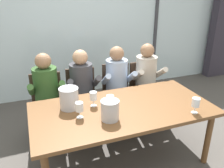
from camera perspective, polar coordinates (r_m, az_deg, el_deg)
name	(u,v)px	position (r m, az deg, el deg)	size (l,w,h in m)	color
ground	(98,119)	(3.83, -3.45, -8.53)	(14.00, 14.00, 0.00)	#4C4742
window_glass_panel	(78,27)	(4.45, -8.43, 13.66)	(7.24, 0.03, 2.60)	silver
window_mullion_right	(156,23)	(5.03, 10.66, 14.57)	(0.06, 0.06, 2.60)	#38383D
hillside_vineyard	(50,15)	(8.84, -14.96, 15.97)	(13.24, 2.40, 2.07)	#386633
curtain_heavy_drape	(224,20)	(5.92, 25.73, 13.99)	(0.56, 0.20, 2.60)	#332D38
dining_table	(123,113)	(2.69, 2.64, -7.06)	(2.04, 1.02, 0.73)	brown
chair_near_curtain	(47,100)	(3.38, -15.54, -3.89)	(0.47, 0.47, 0.89)	#332319
chair_left_of_center	(82,94)	(3.47, -7.40, -2.47)	(0.48, 0.48, 0.89)	#332319
chair_center	(117,88)	(3.63, 1.18, -1.05)	(0.50, 0.50, 0.89)	#332319
chair_right_of_center	(144,85)	(3.79, 7.92, -0.21)	(0.49, 0.49, 0.89)	#332319
person_olive_shirt	(47,92)	(3.20, -15.66, -2.00)	(0.47, 0.62, 1.21)	#2D5123
person_charcoal_jacket	(83,87)	(3.26, -7.17, -0.79)	(0.47, 0.62, 1.21)	#38383D
person_pale_blue_shirt	(118,82)	(3.41, 1.50, 0.47)	(0.49, 0.63, 1.21)	#9EB2D1
person_beige_jumper	(148,78)	(3.61, 8.79, 1.51)	(0.48, 0.63, 1.21)	#B7AD9E
ice_bucket_primary	(69,98)	(2.63, -10.48, -3.37)	(0.22, 0.22, 0.25)	#B7B7BC
ice_bucket_secondary	(110,110)	(2.38, -0.50, -6.33)	(0.20, 0.20, 0.22)	#B7B7BC
wine_glass_by_left_taster	(79,107)	(2.43, -8.03, -5.62)	(0.08, 0.08, 0.17)	silver
wine_glass_near_bucket	(93,97)	(2.64, -4.59, -3.08)	(0.08, 0.08, 0.17)	silver
wine_glass_center_pour	(110,100)	(2.55, -0.47, -3.90)	(0.08, 0.08, 0.17)	silver
wine_glass_by_right_taster	(196,103)	(2.65, 19.85, -4.41)	(0.08, 0.08, 0.17)	silver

